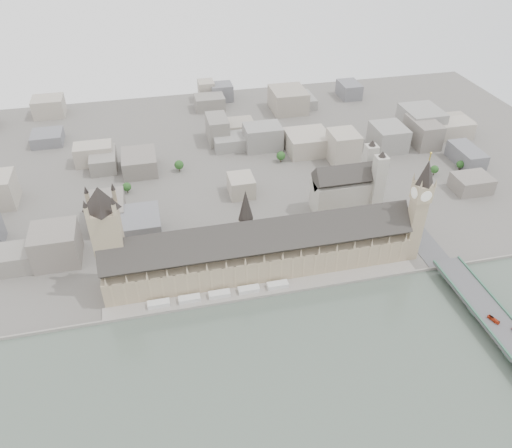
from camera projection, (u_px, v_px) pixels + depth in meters
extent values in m
plane|color=#595651|center=(264.00, 285.00, 428.89)|extent=(900.00, 900.00, 0.00)
cube|color=gray|center=(268.00, 295.00, 416.18)|extent=(600.00, 1.50, 3.00)
cube|color=gray|center=(266.00, 290.00, 422.39)|extent=(270.00, 15.00, 2.00)
cube|color=silver|center=(159.00, 304.00, 404.77)|extent=(18.00, 7.00, 4.00)
cube|color=silver|center=(189.00, 299.00, 409.28)|extent=(18.00, 7.00, 4.00)
cube|color=silver|center=(219.00, 294.00, 413.80)|extent=(18.00, 7.00, 4.00)
cube|color=silver|center=(249.00, 289.00, 418.31)|extent=(18.00, 7.00, 4.00)
cube|color=silver|center=(278.00, 285.00, 422.82)|extent=(18.00, 7.00, 4.00)
cube|color=tan|center=(259.00, 259.00, 437.29)|extent=(265.00, 40.00, 25.00)
cube|color=#2A2725|center=(259.00, 239.00, 424.00)|extent=(265.00, 40.73, 40.73)
cube|color=tan|center=(413.00, 229.00, 441.85)|extent=(12.00, 12.00, 62.00)
cube|color=tan|center=(422.00, 192.00, 418.90)|extent=(14.00, 14.00, 16.00)
cylinder|color=white|center=(430.00, 191.00, 420.19)|extent=(0.60, 10.00, 10.00)
cylinder|color=white|center=(414.00, 193.00, 417.60)|extent=(0.60, 10.00, 10.00)
cylinder|color=white|center=(418.00, 187.00, 424.57)|extent=(10.00, 0.60, 10.00)
cylinder|color=white|center=(426.00, 196.00, 413.22)|extent=(10.00, 0.60, 10.00)
cone|color=black|center=(427.00, 172.00, 407.71)|extent=(17.00, 17.00, 22.00)
cylinder|color=gold|center=(430.00, 157.00, 399.47)|extent=(1.00, 1.00, 6.00)
sphere|color=gold|center=(431.00, 153.00, 397.41)|extent=(2.00, 2.00, 2.00)
cone|color=tan|center=(428.00, 175.00, 418.13)|extent=(2.40, 2.40, 8.00)
cone|color=tan|center=(414.00, 177.00, 415.78)|extent=(2.40, 2.40, 8.00)
cone|color=tan|center=(436.00, 183.00, 407.88)|extent=(2.40, 2.40, 8.00)
cone|color=tan|center=(422.00, 184.00, 405.54)|extent=(2.40, 2.40, 8.00)
cube|color=tan|center=(111.00, 250.00, 403.81)|extent=(23.00, 23.00, 80.00)
cone|color=black|center=(99.00, 198.00, 374.38)|extent=(30.00, 30.00, 20.00)
cylinder|color=tan|center=(246.00, 229.00, 422.26)|extent=(12.00, 12.00, 20.00)
cone|color=black|center=(246.00, 205.00, 408.13)|extent=(13.00, 13.00, 28.00)
cube|color=#474749|center=(494.00, 323.00, 386.15)|extent=(25.00, 325.00, 10.25)
cube|color=gray|center=(342.00, 195.00, 512.69)|extent=(60.00, 28.00, 34.00)
cube|color=#2A2725|center=(344.00, 177.00, 499.74)|extent=(60.00, 28.28, 28.28)
cube|color=gray|center=(368.00, 173.00, 519.10)|extent=(12.00, 12.00, 64.00)
cube|color=gray|center=(377.00, 185.00, 500.18)|extent=(12.00, 12.00, 64.00)
imported|color=red|center=(494.00, 319.00, 380.60)|extent=(5.65, 10.06, 2.75)
imported|color=gray|center=(421.00, 222.00, 484.57)|extent=(3.29, 5.57, 1.51)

